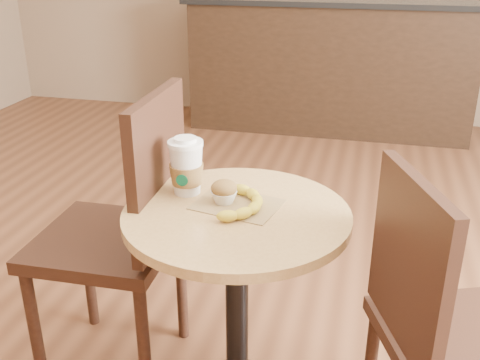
# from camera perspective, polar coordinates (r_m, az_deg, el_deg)

# --- Properties ---
(cafe_table) EXTENTS (0.66, 0.66, 0.75)m
(cafe_table) POSITION_cam_1_polar(r_m,az_deg,el_deg) (1.72, -0.32, -10.19)
(cafe_table) COLOR black
(cafe_table) RESTS_ON ground
(chair_left) EXTENTS (0.47, 0.47, 1.04)m
(chair_left) POSITION_cam_1_polar(r_m,az_deg,el_deg) (1.92, -11.62, -4.88)
(chair_left) COLOR black
(chair_left) RESTS_ON ground
(chair_right) EXTENTS (0.54, 0.54, 0.96)m
(chair_right) POSITION_cam_1_polar(r_m,az_deg,el_deg) (1.61, 20.01, -14.00)
(chair_right) COLOR black
(chair_right) RESTS_ON ground
(service_counter) EXTENTS (2.30, 0.65, 1.04)m
(service_counter) POSITION_cam_1_polar(r_m,az_deg,el_deg) (4.67, 9.17, 11.43)
(service_counter) COLOR black
(service_counter) RESTS_ON ground
(kraft_bag) EXTENTS (0.27, 0.23, 0.00)m
(kraft_bag) POSITION_cam_1_polar(r_m,az_deg,el_deg) (1.64, -0.28, -2.49)
(kraft_bag) COLOR olive
(kraft_bag) RESTS_ON cafe_table
(coffee_cup) EXTENTS (0.11, 0.11, 0.18)m
(coffee_cup) POSITION_cam_1_polar(r_m,az_deg,el_deg) (1.69, -5.47, 1.18)
(coffee_cup) COLOR silver
(coffee_cup) RESTS_ON cafe_table
(muffin) EXTENTS (0.08, 0.08, 0.07)m
(muffin) POSITION_cam_1_polar(r_m,az_deg,el_deg) (1.64, -1.64, -1.19)
(muffin) COLOR silver
(muffin) RESTS_ON kraft_bag
(banana) EXTENTS (0.14, 0.25, 0.03)m
(banana) POSITION_cam_1_polar(r_m,az_deg,el_deg) (1.61, 0.55, -2.38)
(banana) COLOR gold
(banana) RESTS_ON kraft_bag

